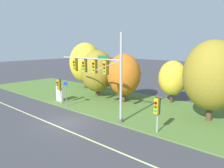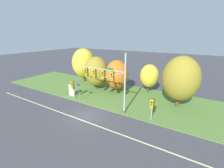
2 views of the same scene
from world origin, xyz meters
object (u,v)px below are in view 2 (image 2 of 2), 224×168
(tree_left_of_mast, at_px, (96,71))
(tree_mid_verge, at_px, (149,76))
(pedestrian_signal_further_along, at_px, (152,105))
(route_sign_post, at_px, (79,90))
(pedestrian_signal_near_kerb, at_px, (73,86))
(tree_behind_signpost, at_px, (117,75))
(tree_nearest_road, at_px, (84,63))
(info_kiosk, at_px, (72,90))
(tree_tall_centre, at_px, (181,79))
(traffic_signal_mast, at_px, (107,78))

(tree_left_of_mast, distance_m, tree_mid_verge, 9.74)
(pedestrian_signal_further_along, distance_m, route_sign_post, 11.48)
(pedestrian_signal_near_kerb, xyz_separation_m, tree_left_of_mast, (0.33, 5.92, 1.26))
(tree_behind_signpost, xyz_separation_m, tree_mid_verge, (4.87, 3.13, -0.29))
(tree_nearest_road, bearing_deg, pedestrian_signal_further_along, -25.75)
(tree_mid_verge, bearing_deg, pedestrian_signal_further_along, -70.24)
(pedestrian_signal_near_kerb, height_order, tree_left_of_mast, tree_left_of_mast)
(route_sign_post, xyz_separation_m, info_kiosk, (-2.55, 0.91, -0.83))
(tree_behind_signpost, bearing_deg, pedestrian_signal_near_kerb, -125.66)
(tree_nearest_road, bearing_deg, pedestrian_signal_near_kerb, -59.48)
(pedestrian_signal_further_along, relative_size, tree_nearest_road, 0.40)
(tree_behind_signpost, relative_size, tree_tall_centre, 0.80)
(route_sign_post, relative_size, tree_tall_centre, 0.39)
(pedestrian_signal_further_along, xyz_separation_m, info_kiosk, (-14.03, 0.87, -1.09))
(tree_behind_signpost, relative_size, info_kiosk, 3.07)
(traffic_signal_mast, height_order, tree_behind_signpost, traffic_signal_mast)
(info_kiosk, bearing_deg, tree_behind_signpost, 43.15)
(tree_left_of_mast, bearing_deg, pedestrian_signal_further_along, -25.33)
(tree_nearest_road, xyz_separation_m, tree_left_of_mast, (5.44, -2.73, -0.67))
(route_sign_post, xyz_separation_m, tree_tall_centre, (13.60, 5.83, 2.40))
(tree_tall_centre, bearing_deg, tree_left_of_mast, 179.60)
(tree_behind_signpost, bearing_deg, tree_left_of_mast, -174.68)
(route_sign_post, relative_size, tree_behind_signpost, 0.49)
(traffic_signal_mast, distance_m, tree_nearest_road, 14.41)
(pedestrian_signal_further_along, distance_m, tree_left_of_mast, 13.84)
(tree_left_of_mast, relative_size, tree_behind_signpost, 1.06)
(tree_left_of_mast, bearing_deg, route_sign_post, -80.68)
(tree_mid_verge, relative_size, info_kiosk, 2.65)
(traffic_signal_mast, height_order, tree_mid_verge, traffic_signal_mast)
(pedestrian_signal_further_along, height_order, tree_nearest_road, tree_nearest_road)
(info_kiosk, bearing_deg, traffic_signal_mast, -5.94)
(pedestrian_signal_further_along, distance_m, tree_mid_verge, 10.05)
(pedestrian_signal_further_along, bearing_deg, route_sign_post, -179.80)
(tree_mid_verge, distance_m, info_kiosk, 13.80)
(route_sign_post, bearing_deg, tree_mid_verge, 49.46)
(tree_mid_verge, bearing_deg, info_kiosk, -141.24)
(route_sign_post, bearing_deg, traffic_signal_mast, 1.19)
(traffic_signal_mast, bearing_deg, pedestrian_signal_further_along, -0.61)
(tree_nearest_road, bearing_deg, traffic_signal_mast, -36.46)
(pedestrian_signal_further_along, xyz_separation_m, route_sign_post, (-11.48, -0.04, -0.27))
(pedestrian_signal_near_kerb, xyz_separation_m, tree_mid_verge, (9.40, 9.45, 0.83))
(pedestrian_signal_near_kerb, relative_size, tree_behind_signpost, 0.51)
(tree_behind_signpost, bearing_deg, info_kiosk, -136.85)
(tree_left_of_mast, height_order, tree_mid_verge, tree_left_of_mast)
(traffic_signal_mast, xyz_separation_m, info_kiosk, (-7.73, 0.80, -3.54))
(route_sign_post, bearing_deg, pedestrian_signal_further_along, 0.20)
(pedestrian_signal_near_kerb, distance_m, tree_tall_centre, 16.13)
(tree_left_of_mast, bearing_deg, pedestrian_signal_near_kerb, -93.23)
(tree_tall_centre, bearing_deg, traffic_signal_mast, -145.78)
(tree_nearest_road, bearing_deg, tree_left_of_mast, -26.68)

